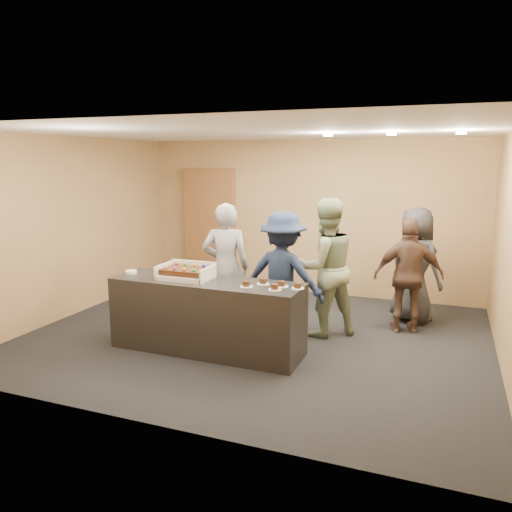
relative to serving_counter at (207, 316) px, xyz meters
name	(u,v)px	position (x,y,z in m)	size (l,w,h in m)	color
room	(257,238)	(0.39, 0.71, 0.90)	(6.04, 6.00, 2.70)	black
serving_counter	(207,316)	(0.00, 0.00, 0.00)	(2.40, 0.70, 0.90)	black
storage_cabinet	(210,227)	(-1.49, 3.12, 0.65)	(1.00, 0.15, 2.20)	brown
cake_box	(187,275)	(-0.28, 0.02, 0.49)	(0.64, 0.44, 0.19)	white
sheet_cake	(186,271)	(-0.28, 0.00, 0.55)	(0.54, 0.38, 0.11)	black
plate_stack	(131,272)	(-1.09, 0.01, 0.47)	(0.15, 0.15, 0.04)	white
slice_a	(246,285)	(0.58, -0.11, 0.47)	(0.15, 0.15, 0.07)	white
slice_b	(263,282)	(0.71, 0.08, 0.47)	(0.15, 0.15, 0.07)	white
slice_c	(275,288)	(0.93, -0.12, 0.47)	(0.15, 0.15, 0.07)	white
slice_d	(282,285)	(0.96, 0.05, 0.47)	(0.15, 0.15, 0.07)	white
slice_e	(298,287)	(1.16, 0.03, 0.47)	(0.15, 0.15, 0.07)	white
person_server_grey	(226,267)	(-0.11, 0.83, 0.44)	(0.65, 0.43, 1.78)	gray
person_sage_man	(325,268)	(1.21, 1.12, 0.48)	(0.90, 0.70, 1.86)	gray
person_navy_man	(283,276)	(0.74, 0.75, 0.40)	(1.10, 0.63, 1.70)	#18233E
person_brown_extra	(409,276)	(2.26, 1.63, 0.35)	(0.93, 0.39, 1.59)	#51382B
person_dark_suit	(415,265)	(2.31, 2.15, 0.39)	(0.82, 0.54, 1.69)	#2A2B30
ceiling_spotlights	(392,134)	(1.99, 1.21, 2.22)	(1.72, 0.12, 0.03)	#FFEAC6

